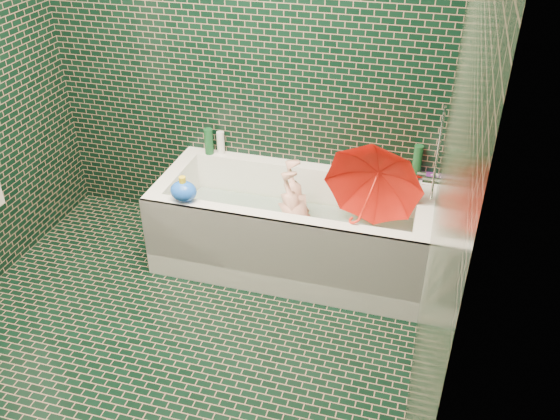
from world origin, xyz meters
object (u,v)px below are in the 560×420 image
(umbrella, at_px, (369,195))
(bath_toy, at_px, (183,191))
(child, at_px, (300,226))
(bathtub, at_px, (291,236))
(rubber_duck, at_px, (398,171))

(umbrella, height_order, bath_toy, umbrella)
(child, relative_size, bath_toy, 4.41)
(bathtub, relative_size, child, 2.05)
(bathtub, bearing_deg, umbrella, -4.64)
(child, distance_m, rubber_duck, 0.72)
(bathtub, xyz_separation_m, umbrella, (0.47, -0.04, 0.40))
(bathtub, relative_size, bath_toy, 9.05)
(umbrella, bearing_deg, bathtub, -174.87)
(rubber_duck, height_order, bath_toy, bath_toy)
(child, xyz_separation_m, bath_toy, (-0.64, -0.27, 0.31))
(bathtub, relative_size, rubber_duck, 15.25)
(bath_toy, bearing_deg, child, 8.66)
(child, bearing_deg, rubber_duck, 122.16)
(bathtub, xyz_separation_m, child, (0.06, -0.02, 0.10))
(bath_toy, bearing_deg, rubber_duck, 14.30)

